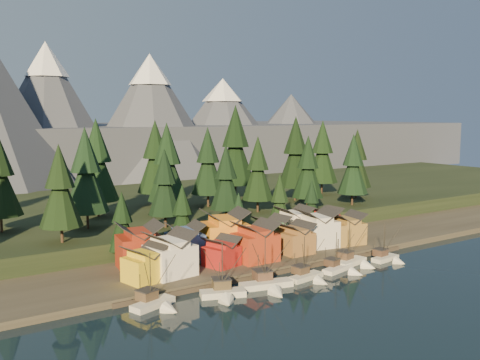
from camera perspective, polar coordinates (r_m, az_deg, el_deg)
ground at (r=113.74m, az=9.04°, el=-11.69°), size 500.00×500.00×0.00m
shore_strip at (r=144.24m, az=-1.83°, el=-7.26°), size 400.00×50.00×1.50m
hillside at (r=187.23m, az=-9.90°, el=-3.33°), size 420.00×100.00×6.00m
dock at (r=125.62m, az=3.89°, el=-9.56°), size 80.00×4.00×1.00m
mountain_ridge at (r=300.85m, az=-20.26°, el=4.64°), size 560.00×190.00×90.00m
boat_0 at (r=104.04m, az=-8.91°, el=-12.16°), size 9.75×10.33×11.64m
boat_1 at (r=108.02m, az=-1.74°, el=-11.22°), size 9.85×10.53×12.39m
boat_2 at (r=113.34m, az=3.09°, el=-10.49°), size 12.02×12.66×12.32m
boat_3 at (r=119.98m, az=7.40°, el=-9.63°), size 9.20×9.80×10.69m
boat_4 at (r=127.44m, az=10.82°, el=-8.80°), size 9.79×10.29×10.17m
boat_5 at (r=133.21m, az=12.15°, el=-7.95°), size 10.09×10.62×11.69m
boat_6 at (r=138.82m, az=15.55°, el=-7.52°), size 8.36×8.92×10.40m
house_front_0 at (r=114.72m, az=-10.16°, el=-8.67°), size 9.00×8.68×7.63m
house_front_1 at (r=117.85m, az=-7.45°, el=-7.67°), size 10.29×9.96×9.62m
house_front_2 at (r=124.25m, az=-1.99°, el=-7.56°), size 8.45×8.49×6.76m
house_front_3 at (r=128.41m, az=1.65°, el=-6.44°), size 9.37×8.95×9.39m
house_front_4 at (r=135.96m, az=5.89°, el=-6.08°), size 7.61×8.21×7.79m
house_front_5 at (r=143.11m, az=8.24°, el=-4.98°), size 10.94×10.26×9.95m
house_front_6 at (r=147.84m, az=11.26°, el=-4.97°), size 9.66×9.28×8.46m
house_back_0 at (r=124.24m, az=-10.67°, el=-6.78°), size 10.78×10.47×10.37m
house_back_1 at (r=128.73m, az=-5.89°, el=-6.51°), size 9.25×9.33×9.10m
house_back_2 at (r=133.73m, az=-1.63°, el=-5.47°), size 12.51×11.87×11.22m
house_back_3 at (r=140.54m, az=3.35°, el=-5.49°), size 8.60×7.73×8.39m
house_back_4 at (r=148.90m, az=5.76°, el=-4.57°), size 9.74×9.45×9.49m
house_back_5 at (r=156.78m, az=9.25°, el=-4.32°), size 7.44×7.53×8.06m
tree_hill_2 at (r=132.49m, az=-18.64°, el=-0.91°), size 10.11×10.11×23.56m
tree_hill_3 at (r=146.44m, az=-16.10°, el=0.68°), size 11.66×11.66×27.15m
tree_hill_4 at (r=162.98m, az=-15.02°, el=1.75°), size 12.56×12.56×29.27m
tree_hill_5 at (r=144.06m, az=-8.02°, el=-0.47°), size 9.19×9.19×21.41m
tree_hill_6 at (r=160.54m, az=-7.77°, el=1.59°), size 12.01×12.01×27.98m
tree_hill_7 at (r=150.86m, az=-1.51°, el=0.05°), size 9.44×9.44×21.99m
tree_hill_8 at (r=175.17m, az=-3.45°, el=1.79°), size 11.28×11.28×26.29m
tree_hill_9 at (r=165.36m, az=1.91°, el=1.01°), size 10.21×10.21×23.79m
tree_hill_10 at (r=190.00m, az=-0.48°, el=3.44°), size 14.46×14.46×33.70m
tree_hill_11 at (r=171.27m, az=7.25°, el=1.16°), size 10.20×10.20×23.76m
tree_hill_12 at (r=188.31m, az=5.94°, el=2.71°), size 12.77×12.77×29.74m
tree_hill_13 at (r=182.06m, az=11.97°, el=1.44°), size 10.27×10.27×23.92m
tree_hill_14 at (r=204.64m, az=8.77°, el=2.77°), size 12.10×12.10×28.19m
tree_hill_15 at (r=177.54m, az=-8.99°, el=2.20°), size 12.28×12.28×28.61m
tree_hill_17 at (r=197.52m, az=12.35°, el=2.04°), size 10.76×10.76×25.06m
tree_shore_0 at (r=129.92m, az=-12.45°, el=-4.52°), size 7.23×7.23×16.85m
tree_shore_1 at (r=136.26m, az=-6.15°, el=-3.71°), size 7.49×7.49×17.45m
tree_shore_2 at (r=145.05m, az=-0.16°, el=-3.80°), size 5.97×5.97×13.90m
tree_shore_3 at (r=152.67m, az=4.24°, el=-2.41°), size 7.75×7.75×18.04m
tree_shore_4 at (r=160.42m, az=7.63°, el=-2.48°), size 6.69×6.69×15.59m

